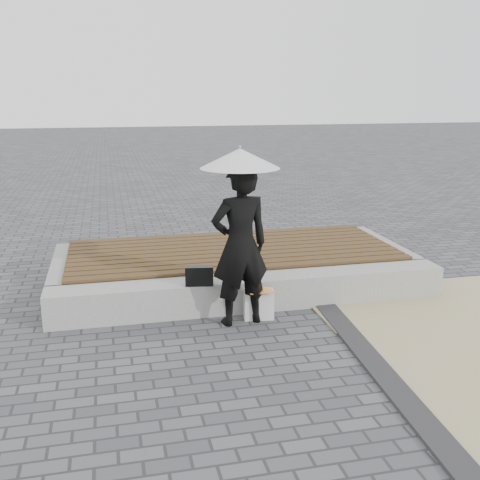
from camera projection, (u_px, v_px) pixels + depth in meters
name	position (u px, v px, depth m)	size (l,w,h in m)	color
ground	(293.00, 364.00, 5.67)	(80.00, 80.00, 0.00)	#4F4F54
edging_band	(386.00, 378.00, 5.36)	(0.25, 5.20, 0.04)	#2A2A2C
seating_ledge	(253.00, 292.00, 7.13)	(5.00, 0.45, 0.40)	#A9AAA4
timber_platform	(233.00, 264.00, 8.26)	(5.00, 2.00, 0.40)	gray
timber_decking	(233.00, 250.00, 8.20)	(4.60, 2.00, 0.04)	brown
woman	(240.00, 245.00, 6.46)	(0.68, 0.45, 1.87)	black
parasol	(240.00, 158.00, 6.21)	(0.88, 0.88, 1.13)	#B5B4B9
handbag	(199.00, 276.00, 6.74)	(0.33, 0.12, 0.23)	black
canvas_tote	(259.00, 304.00, 6.76)	(0.35, 0.15, 0.37)	silver
magazine	(260.00, 291.00, 6.67)	(0.28, 0.20, 0.01)	red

